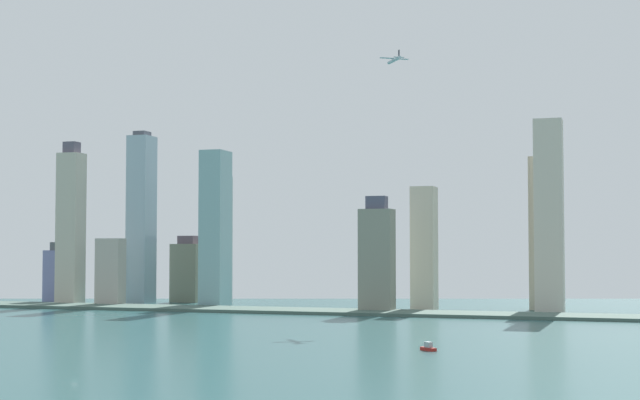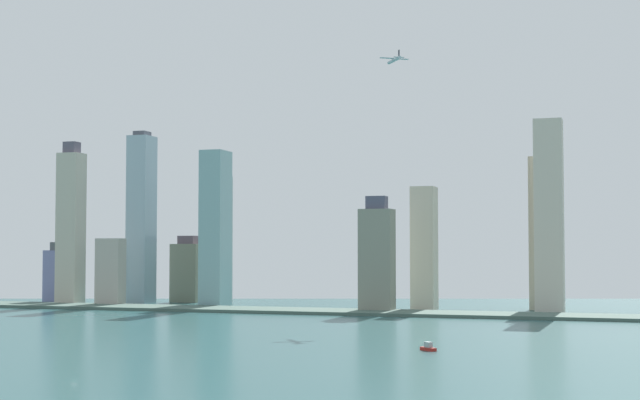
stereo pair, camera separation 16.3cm
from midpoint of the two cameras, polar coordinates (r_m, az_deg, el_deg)
ground_plane at (r=409.76m, az=-14.39°, el=-10.31°), size 6000.00×6000.00×0.00m
waterfront_pier at (r=783.76m, az=1.80°, el=-6.65°), size 920.76×52.02×2.62m
skyscraper_0 at (r=924.61m, az=-14.57°, el=-1.55°), size 20.99×19.18×152.13m
skyscraper_1 at (r=833.96m, az=6.21°, el=-2.85°), size 20.16×23.04×105.94m
skyscraper_2 at (r=937.54m, az=-10.55°, el=-1.09°), size 20.59×24.39×165.19m
skyscraper_3 at (r=914.09m, az=-5.94°, el=-2.37°), size 17.57×18.79×121.14m
skyscraper_4 at (r=792.21m, az=3.40°, el=-3.47°), size 27.17×20.11×95.83m
skyscraper_5 at (r=896.36m, az=-12.33°, el=-4.21°), size 23.98×14.96×61.71m
skyscraper_7 at (r=813.82m, az=13.45°, el=-0.91°), size 23.10×19.98×159.56m
skyscraper_8 at (r=953.81m, az=-7.83°, el=-4.21°), size 27.89×25.73×64.87m
skyscraper_9 at (r=855.39m, az=12.83°, el=-1.92°), size 13.98×26.09×161.61m
skyscraper_10 at (r=869.76m, az=-6.23°, el=-1.71°), size 21.01×27.35×140.73m
skyscraper_11 at (r=958.83m, az=-15.19°, el=-4.32°), size 25.28×19.93×58.51m
boat_0 at (r=509.26m, az=6.45°, el=-8.70°), size 9.84×9.47×4.58m
airplane at (r=781.12m, az=4.42°, el=8.30°), size 21.36×22.37×7.71m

